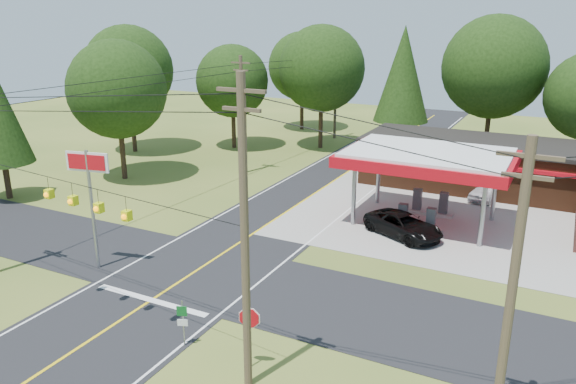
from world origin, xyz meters
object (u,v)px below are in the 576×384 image
at_px(suv_car, 403,225).
at_px(octagonal_stop_sign, 249,323).
at_px(big_stop_sign, 89,182).
at_px(sedan_car, 487,190).
at_px(gas_canopy, 428,160).

distance_m(suv_car, octagonal_stop_sign, 16.13).
relative_size(big_stop_sign, octagonal_stop_sign, 2.52).
height_order(sedan_car, big_stop_sign, big_stop_sign).
distance_m(gas_canopy, big_stop_sign, 20.53).
bearing_deg(big_stop_sign, sedan_car, 52.45).
bearing_deg(big_stop_sign, suv_car, 41.66).
bearing_deg(octagonal_stop_sign, sedan_car, 79.16).
bearing_deg(big_stop_sign, gas_canopy, 46.99).
xyz_separation_m(gas_canopy, sedan_car, (3.00, 7.11, -3.56)).
relative_size(suv_car, big_stop_sign, 0.79).
distance_m(suv_car, sedan_car, 10.69).
xyz_separation_m(gas_canopy, suv_car, (-0.50, -3.00, -3.55)).
xyz_separation_m(big_stop_sign, octagonal_stop_sign, (12.00, -4.00, -2.90)).
relative_size(suv_car, sedan_car, 1.25).
relative_size(sedan_car, octagonal_stop_sign, 1.59).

